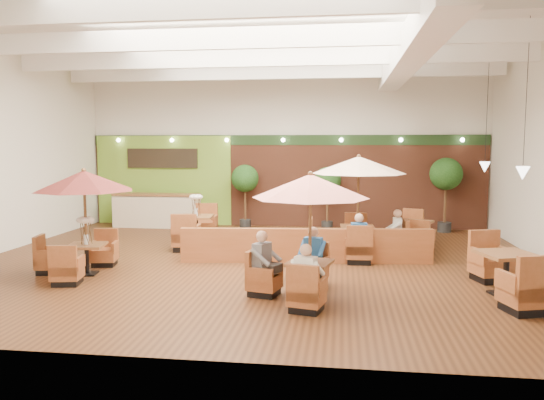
% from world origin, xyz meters
% --- Properties ---
extents(room, '(14.04, 14.00, 5.52)m').
position_xyz_m(room, '(0.25, 1.22, 3.63)').
color(room, '#381E0F').
rests_on(room, ground).
extents(service_counter, '(3.00, 0.75, 1.18)m').
position_xyz_m(service_counter, '(-4.40, 5.10, 0.58)').
color(service_counter, beige).
rests_on(service_counter, ground).
extents(booth_divider, '(6.15, 0.82, 0.85)m').
position_xyz_m(booth_divider, '(1.20, 0.10, 0.43)').
color(booth_divider, brown).
rests_on(booth_divider, ground).
extents(table_0, '(2.30, 2.40, 2.39)m').
position_xyz_m(table_0, '(-3.63, -1.71, 1.71)').
color(table_0, brown).
rests_on(table_0, ground).
extents(table_1, '(2.33, 2.44, 2.40)m').
position_xyz_m(table_1, '(1.41, -2.82, 1.74)').
color(table_1, brown).
rests_on(table_1, ground).
extents(table_2, '(2.60, 2.60, 2.65)m').
position_xyz_m(table_2, '(2.47, 1.21, 1.80)').
color(table_2, brown).
rests_on(table_2, ground).
extents(table_3, '(1.03, 2.85, 1.61)m').
position_xyz_m(table_3, '(-2.16, 2.22, 0.51)').
color(table_3, brown).
rests_on(table_3, ground).
extents(table_4, '(1.18, 2.98, 1.06)m').
position_xyz_m(table_4, '(5.20, -2.21, 0.41)').
color(table_4, brown).
rests_on(table_4, ground).
extents(table_5, '(1.12, 2.74, 0.96)m').
position_xyz_m(table_5, '(4.10, 2.43, 0.37)').
color(table_5, brown).
rests_on(table_5, ground).
extents(topiary_0, '(0.95, 0.95, 2.20)m').
position_xyz_m(topiary_0, '(-1.28, 5.30, 1.64)').
color(topiary_0, black).
rests_on(topiary_0, ground).
extents(topiary_1, '(0.92, 0.92, 2.14)m').
position_xyz_m(topiary_1, '(1.56, 5.30, 1.60)').
color(topiary_1, black).
rests_on(topiary_1, ground).
extents(topiary_2, '(1.06, 1.06, 2.47)m').
position_xyz_m(topiary_2, '(5.43, 5.30, 1.84)').
color(topiary_2, black).
rests_on(topiary_2, ground).
extents(diner_0, '(0.41, 0.38, 0.74)m').
position_xyz_m(diner_0, '(1.46, -3.69, 0.74)').
color(diner_0, white).
rests_on(diner_0, ground).
extents(diner_1, '(0.40, 0.35, 0.75)m').
position_xyz_m(diner_1, '(1.46, -1.94, 0.74)').
color(diner_1, '#245B9E').
rests_on(diner_1, ground).
extents(diner_2, '(0.42, 0.44, 0.80)m').
position_xyz_m(diner_2, '(0.59, -2.82, 0.76)').
color(diner_2, slate).
rests_on(diner_2, ground).
extents(diner_3, '(0.39, 0.32, 0.78)m').
position_xyz_m(diner_3, '(2.47, 0.24, 0.75)').
color(diner_3, '#245B9E').
rests_on(diner_3, ground).
extents(diner_4, '(0.31, 0.38, 0.77)m').
position_xyz_m(diner_4, '(3.44, 1.21, 0.75)').
color(diner_4, white).
rests_on(diner_4, ground).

